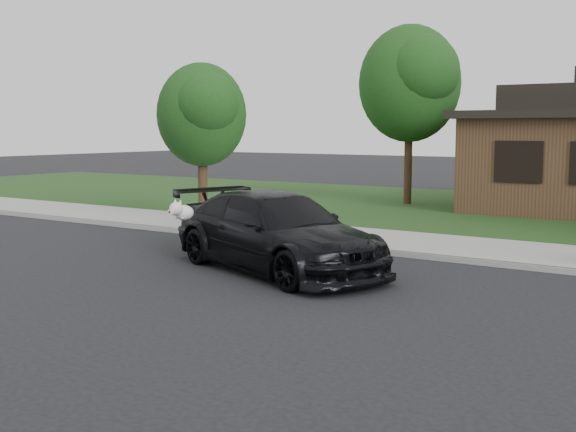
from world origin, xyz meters
The scene contains 7 objects.
ground centered at (0.00, 0.00, 0.00)m, with size 120.00×120.00×0.00m, color black.
sidewalk centered at (0.00, 5.00, 0.06)m, with size 60.00×3.00×0.12m, color gray.
curb centered at (0.00, 3.50, 0.06)m, with size 60.00×0.12×0.12m, color gray.
lawn centered at (0.00, 13.00, 0.07)m, with size 60.00×13.00×0.13m, color #193814.
sedan centered at (-1.76, 0.67, 0.78)m, with size 5.78×3.89×1.55m.
tree_0 centered at (-4.34, 12.88, 4.48)m, with size 3.78×3.60×6.34m.
tree_2 centered at (-7.38, 5.11, 3.27)m, with size 2.73×2.60×4.59m.
Camera 1 is at (6.25, -10.98, 2.80)m, focal length 45.00 mm.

